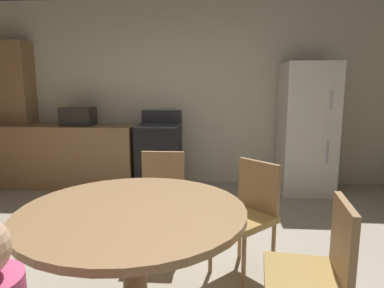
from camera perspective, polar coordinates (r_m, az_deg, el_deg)
The scene contains 10 objects.
wall_back at distance 5.02m, azimuth -0.56°, elevation 8.74°, with size 6.15×0.12×2.70m, color beige.
kitchen_counter at distance 5.18m, azimuth -20.75°, elevation -1.89°, with size 2.03×0.60×0.90m, color #9E754C.
pantry_column at distance 5.64m, azimuth -27.72°, elevation 4.68°, with size 0.44×0.36×2.10m, color #9E754C.
oven_range at distance 4.78m, azimuth -5.69°, elevation -2.03°, with size 0.60×0.60×1.10m.
refrigerator at distance 4.75m, azimuth 19.19°, elevation 2.48°, with size 0.68×0.68×1.76m.
microwave at distance 5.02m, azimuth -19.07°, elevation 4.56°, with size 0.44×0.32×0.26m, color #2D2B28.
dining_table at distance 1.98m, azimuth -10.03°, elevation -14.95°, with size 1.28×1.28×0.76m.
chair_northeast at distance 2.62m, azimuth 9.69°, elevation -11.18°, with size 0.57×0.57×0.87m.
chair_east at distance 1.93m, azimuth 20.82°, elevation -19.57°, with size 0.45×0.45×0.87m.
chair_north at distance 2.93m, azimuth -5.28°, elevation -8.82°, with size 0.40×0.40×0.87m.
Camera 1 is at (0.40, -2.05, 1.42)m, focal length 30.89 mm.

